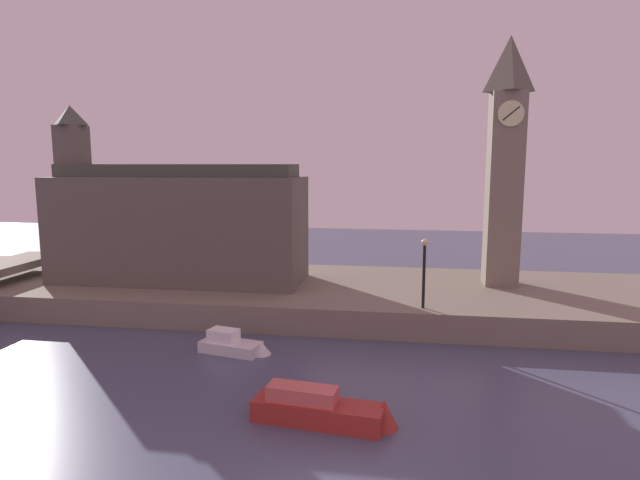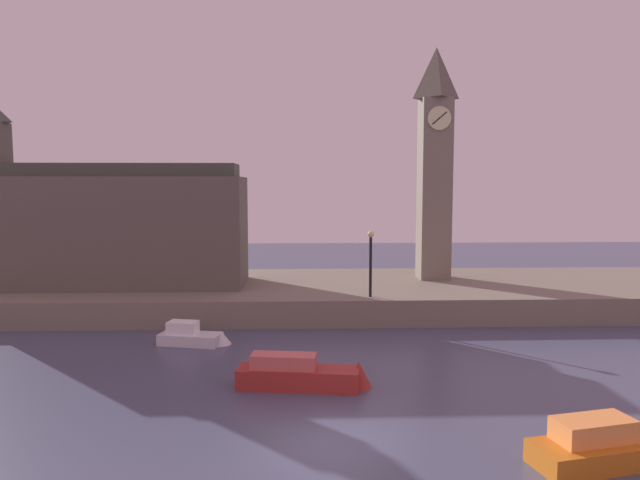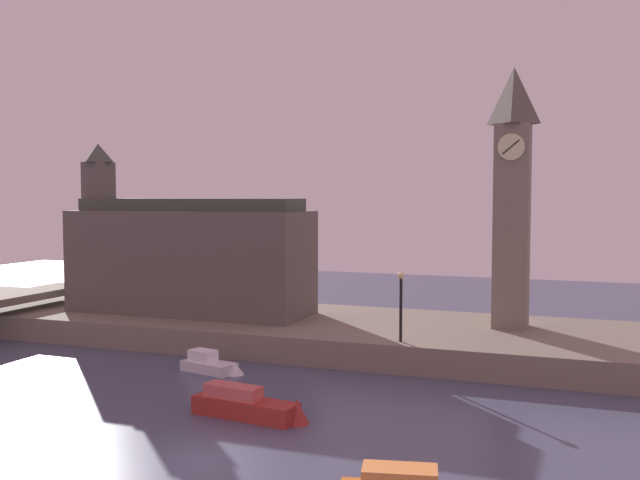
% 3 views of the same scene
% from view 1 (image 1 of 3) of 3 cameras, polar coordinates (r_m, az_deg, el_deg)
% --- Properties ---
extents(far_embankment, '(70.00, 12.00, 1.50)m').
position_cam_1_polar(far_embankment, '(33.28, 5.28, -6.10)').
color(far_embankment, slate).
rests_on(far_embankment, ground).
extents(clock_tower, '(2.15, 2.20, 14.95)m').
position_cam_1_polar(clock_tower, '(34.19, 19.37, 8.23)').
color(clock_tower, slate).
rests_on(clock_tower, far_embankment).
extents(parliament_hall, '(15.92, 5.38, 11.17)m').
position_cam_1_polar(parliament_hall, '(35.04, -15.48, 1.70)').
color(parliament_hall, '#5B544C').
rests_on(parliament_hall, far_embankment).
extents(streetlamp, '(0.36, 0.36, 3.66)m').
position_cam_1_polar(streetlamp, '(27.85, 11.18, -2.64)').
color(streetlamp, black).
rests_on(streetlamp, far_embankment).
extents(boat_dinghy_red, '(5.31, 1.84, 1.46)m').
position_cam_1_polar(boat_dinghy_red, '(19.29, 0.97, -17.90)').
color(boat_dinghy_red, maroon).
rests_on(boat_dinghy_red, ground).
extents(boat_ferry_white, '(3.71, 1.86, 1.20)m').
position_cam_1_polar(boat_ferry_white, '(26.05, -8.95, -11.14)').
color(boat_ferry_white, silver).
rests_on(boat_ferry_white, ground).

